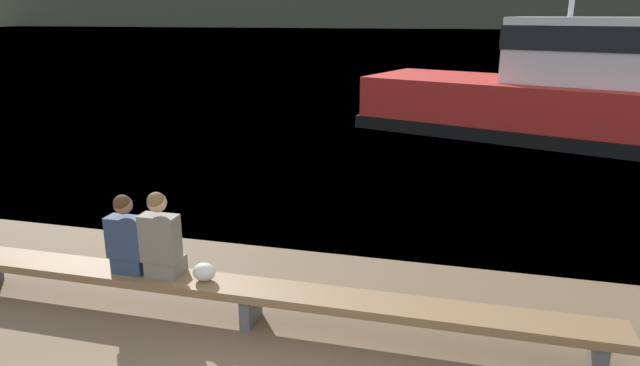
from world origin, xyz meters
name	(u,v)px	position (x,y,z in m)	size (l,w,h in m)	color
water_surface	(464,30)	(0.00, 124.69, 0.00)	(240.00, 240.00, 0.00)	#386084
far_shoreline	(466,12)	(0.00, 139.90, 3.61)	(600.00, 12.00, 7.23)	#424738
bench_main	(250,292)	(-0.51, 2.57, 0.38)	(7.91, 0.50, 0.45)	brown
person_left	(128,238)	(-2.03, 2.57, 0.88)	(0.44, 0.37, 0.97)	navy
person_right	(161,239)	(-1.59, 2.57, 0.91)	(0.44, 0.37, 1.04)	#70665B
shopping_bag	(204,272)	(-1.07, 2.57, 0.56)	(0.27, 0.22, 0.21)	beige
tugboat_red	(558,101)	(4.18, 14.21, 1.05)	(11.37, 6.78, 6.37)	red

